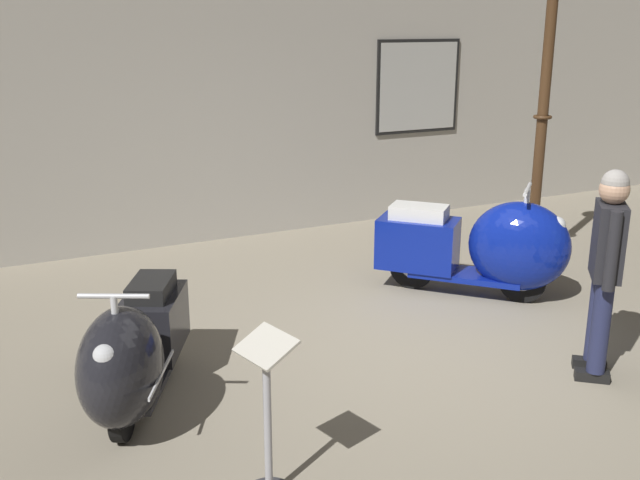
# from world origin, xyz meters

# --- Properties ---
(ground_plane) EXTENTS (60.00, 60.00, 0.00)m
(ground_plane) POSITION_xyz_m (0.00, 0.00, 0.00)
(ground_plane) COLOR gray
(showroom_back_wall) EXTENTS (18.00, 0.63, 3.53)m
(showroom_back_wall) POSITION_xyz_m (-0.16, 3.85, 1.76)
(showroom_back_wall) COLOR #ADA89E
(showroom_back_wall) RESTS_ON ground
(scooter_0) EXTENTS (1.13, 1.63, 0.98)m
(scooter_0) POSITION_xyz_m (-2.20, 0.07, 0.45)
(scooter_0) COLOR black
(scooter_0) RESTS_ON ground
(scooter_1) EXTENTS (1.61, 1.66, 1.10)m
(scooter_1) POSITION_xyz_m (1.30, 0.80, 0.50)
(scooter_1) COLOR black
(scooter_1) RESTS_ON ground
(lamppost) EXTENTS (0.30, 0.30, 3.07)m
(lamppost) POSITION_xyz_m (2.31, 1.31, 1.74)
(lamppost) COLOR #472D19
(lamppost) RESTS_ON ground
(visitor_1) EXTENTS (0.39, 0.43, 1.57)m
(visitor_1) POSITION_xyz_m (1.02, -0.86, 0.91)
(visitor_1) COLOR black
(visitor_1) RESTS_ON ground
(info_stanchion) EXTENTS (0.30, 0.37, 0.97)m
(info_stanchion) POSITION_xyz_m (-1.72, -1.16, 0.40)
(info_stanchion) COLOR #333338
(info_stanchion) RESTS_ON ground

